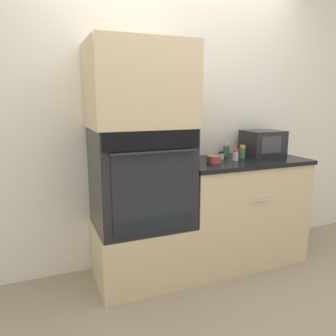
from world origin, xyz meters
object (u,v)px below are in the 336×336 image
(wall_oven, at_px, (141,177))
(knife_block, at_px, (187,149))
(microwave, at_px, (263,143))
(condiment_jar_mid, at_px, (221,155))
(condiment_jar_back, at_px, (242,152))
(bowl, at_px, (214,159))
(condiment_jar_far, at_px, (235,155))
(condiment_jar_near, at_px, (226,149))

(wall_oven, distance_m, knife_block, 0.57)
(microwave, xyz_separation_m, condiment_jar_mid, (-0.47, -0.05, -0.08))
(microwave, bearing_deg, wall_oven, -174.97)
(knife_block, relative_size, condiment_jar_back, 1.76)
(bowl, bearing_deg, wall_oven, 175.46)
(knife_block, bearing_deg, condiment_jar_back, -21.78)
(knife_block, height_order, condiment_jar_far, knife_block)
(condiment_jar_near, bearing_deg, condiment_jar_back, -74.20)
(knife_block, distance_m, condiment_jar_near, 0.40)
(knife_block, bearing_deg, microwave, -8.45)
(wall_oven, xyz_separation_m, condiment_jar_near, (0.90, 0.22, 0.14))
(bowl, bearing_deg, condiment_jar_back, 13.85)
(condiment_jar_near, distance_m, condiment_jar_back, 0.19)
(knife_block, bearing_deg, condiment_jar_near, 0.37)
(knife_block, xyz_separation_m, condiment_jar_back, (0.46, -0.18, -0.03))
(condiment_jar_mid, height_order, condiment_jar_back, condiment_jar_back)
(wall_oven, xyz_separation_m, condiment_jar_mid, (0.76, 0.06, 0.11))
(microwave, bearing_deg, condiment_jar_back, -164.92)
(condiment_jar_far, height_order, condiment_jar_back, condiment_jar_back)
(condiment_jar_mid, relative_size, condiment_jar_back, 0.57)
(microwave, xyz_separation_m, condiment_jar_back, (-0.27, -0.07, -0.06))
(wall_oven, relative_size, condiment_jar_far, 7.85)
(knife_block, bearing_deg, condiment_jar_far, -37.70)
(bowl, bearing_deg, condiment_jar_far, 1.98)
(microwave, distance_m, condiment_jar_near, 0.35)
(knife_block, relative_size, condiment_jar_mid, 3.11)
(condiment_jar_back, bearing_deg, microwave, 15.08)
(microwave, height_order, condiment_jar_far, microwave)
(knife_block, height_order, condiment_jar_near, knife_block)
(wall_oven, xyz_separation_m, condiment_jar_far, (0.84, -0.04, 0.13))
(condiment_jar_mid, xyz_separation_m, condiment_jar_far, (0.08, -0.10, 0.02))
(condiment_jar_back, bearing_deg, condiment_jar_near, 105.80)
(bowl, xyz_separation_m, condiment_jar_mid, (0.14, 0.11, 0.00))
(microwave, bearing_deg, condiment_jar_far, -159.26)
(bowl, distance_m, condiment_jar_near, 0.39)
(wall_oven, bearing_deg, condiment_jar_mid, 4.73)
(knife_block, xyz_separation_m, condiment_jar_near, (0.40, 0.00, -0.03))
(condiment_jar_near, relative_size, condiment_jar_far, 1.19)
(condiment_jar_near, xyz_separation_m, condiment_jar_far, (-0.07, -0.26, -0.01))
(condiment_jar_near, height_order, condiment_jar_far, condiment_jar_near)
(microwave, distance_m, knife_block, 0.74)
(condiment_jar_near, relative_size, condiment_jar_back, 0.99)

